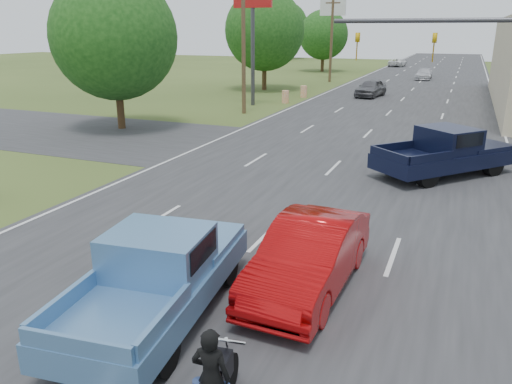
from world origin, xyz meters
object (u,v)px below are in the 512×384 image
at_px(navy_pickup, 447,151).
at_px(red_convertible, 309,257).
at_px(distant_car_white, 397,63).
at_px(rider, 211,383).
at_px(distant_car_grey, 371,88).
at_px(distant_car_silver, 424,74).
at_px(blue_pickup, 160,272).

bearing_deg(navy_pickup, red_convertible, -61.20).
bearing_deg(distant_car_white, rider, 103.04).
bearing_deg(rider, distant_car_grey, -90.82).
height_order(red_convertible, distant_car_white, red_convertible).
bearing_deg(rider, red_convertible, -98.84).
xyz_separation_m(rider, distant_car_grey, (-4.78, 39.63, -0.04)).
bearing_deg(navy_pickup, distant_car_grey, 148.12).
bearing_deg(distant_car_white, navy_pickup, 106.63).
distance_m(navy_pickup, distant_car_grey, 24.93).
relative_size(red_convertible, distant_car_grey, 1.10).
xyz_separation_m(distant_car_silver, distant_car_white, (-5.79, 21.22, -0.01)).
xyz_separation_m(rider, distant_car_silver, (-1.84, 58.08, -0.16)).
distance_m(red_convertible, distant_car_grey, 35.37).
relative_size(rider, navy_pickup, 0.27).
bearing_deg(red_convertible, rider, -89.20).
distance_m(navy_pickup, distant_car_white, 64.30).
xyz_separation_m(red_convertible, rider, (-0.09, -4.60, -0.01)).
xyz_separation_m(red_convertible, distant_car_white, (-7.73, 74.70, -0.18)).
relative_size(navy_pickup, distant_car_white, 1.32).
xyz_separation_m(red_convertible, blue_pickup, (-2.54, -2.14, 0.13)).
bearing_deg(blue_pickup, distant_car_white, 87.22).
distance_m(red_convertible, blue_pickup, 3.32).
distance_m(navy_pickup, distant_car_silver, 42.50).
height_order(navy_pickup, distant_car_white, navy_pickup).
xyz_separation_m(navy_pickup, distant_car_silver, (-4.37, 42.27, -0.36)).
relative_size(blue_pickup, distant_car_grey, 1.30).
relative_size(distant_car_grey, distant_car_white, 0.99).
height_order(rider, distant_car_white, rider).
bearing_deg(distant_car_silver, red_convertible, -88.32).
bearing_deg(red_convertible, distant_car_white, 97.84).
bearing_deg(red_convertible, distant_car_grey, 99.85).
distance_m(distant_car_silver, distant_car_white, 22.00).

